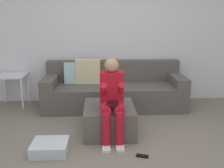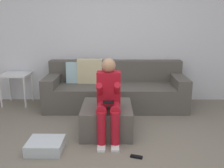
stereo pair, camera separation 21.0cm
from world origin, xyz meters
name	(u,v)px [view 1 (the left image)]	position (x,y,z in m)	size (l,w,h in m)	color
ground_plane	(120,164)	(0.00, 0.00, 0.00)	(7.80, 7.80, 0.00)	slate
wall_back	(111,29)	(0.00, 2.43, 1.39)	(6.00, 0.10, 2.79)	silver
couch_sectional	(113,90)	(0.02, 1.99, 0.31)	(2.49, 0.90, 0.87)	#59544C
ottoman	(109,119)	(-0.09, 0.86, 0.20)	(0.69, 0.80, 0.39)	#59544C
person_seated	(112,98)	(-0.06, 0.65, 0.58)	(0.31, 0.60, 1.07)	red
storage_bin	(50,147)	(-0.83, 0.30, 0.07)	(0.43, 0.38, 0.13)	silver
side_table	(12,80)	(-1.82, 2.11, 0.49)	(0.50, 0.49, 0.58)	white
remote_near_ottoman	(142,156)	(0.27, 0.14, 0.01)	(0.14, 0.05, 0.02)	black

